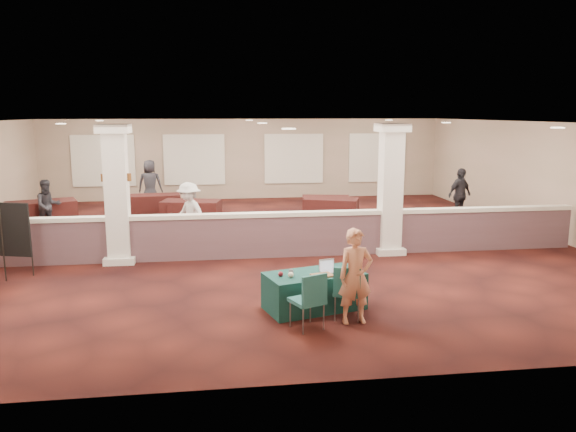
{
  "coord_description": "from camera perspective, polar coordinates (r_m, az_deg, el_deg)",
  "views": [
    {
      "loc": [
        -1.34,
        -14.66,
        3.47
      ],
      "look_at": [
        0.4,
        -2.0,
        1.09
      ],
      "focal_mm": 35.0,
      "sensor_mm": 36.0,
      "label": 1
    }
  ],
  "objects": [
    {
      "name": "partition_wall",
      "position": [
        13.55,
        -1.95,
        -1.85
      ],
      "size": [
        15.6,
        0.28,
        1.1
      ],
      "color": "brown",
      "rests_on": "ground"
    },
    {
      "name": "far_table_back_center",
      "position": [
        18.15,
        -9.77,
        0.42
      ],
      "size": [
        1.77,
        1.13,
        0.66
      ],
      "primitive_type": "cube",
      "rotation": [
        0.0,
        0.0,
        0.21
      ],
      "color": "black",
      "rests_on": "ground"
    },
    {
      "name": "column_right",
      "position": [
        13.98,
        10.36,
        2.82
      ],
      "size": [
        0.72,
        0.72,
        3.2
      ],
      "color": "white",
      "rests_on": "ground"
    },
    {
      "name": "ceiling",
      "position": [
        14.73,
        -2.62,
        9.47
      ],
      "size": [
        16.0,
        16.0,
        0.02
      ],
      "primitive_type": "cube",
      "color": "silver",
      "rests_on": "wall_back"
    },
    {
      "name": "conf_chair_side",
      "position": [
        9.07,
        2.25,
        -8.18
      ],
      "size": [
        0.63,
        0.63,
        0.95
      ],
      "rotation": [
        0.0,
        0.0,
        0.41
      ],
      "color": "#1E5852",
      "rests_on": "ground"
    },
    {
      "name": "far_table_front_center",
      "position": [
        17.95,
        -9.8,
        0.41
      ],
      "size": [
        1.96,
        1.28,
        0.73
      ],
      "primitive_type": "cube",
      "rotation": [
        0.0,
        0.0,
        -0.23
      ],
      "color": "black",
      "rests_on": "ground"
    },
    {
      "name": "conf_chair_main",
      "position": [
        9.54,
        6.09,
        -7.3
      ],
      "size": [
        0.61,
        0.61,
        0.95
      ],
      "rotation": [
        0.0,
        0.0,
        -0.36
      ],
      "color": "#1E5852",
      "rests_on": "ground"
    },
    {
      "name": "near_table",
      "position": [
        10.1,
        2.68,
        -7.6
      ],
      "size": [
        1.88,
        1.29,
        0.66
      ],
      "primitive_type": "cube",
      "rotation": [
        0.0,
        0.0,
        0.27
      ],
      "color": "#0E3531",
      "rests_on": "ground"
    },
    {
      "name": "attendee_b",
      "position": [
        14.91,
        -10.0,
        0.19
      ],
      "size": [
        1.06,
        1.13,
        1.67
      ],
      "primitive_type": "imported",
      "rotation": [
        0.0,
        0.0,
        -0.87
      ],
      "color": "#BCBCB8",
      "rests_on": "ground"
    },
    {
      "name": "far_table_back_left",
      "position": [
        19.71,
        -13.37,
        1.13
      ],
      "size": [
        1.79,
        1.02,
        0.7
      ],
      "primitive_type": "cube",
      "rotation": [
        0.0,
        0.0,
        0.1
      ],
      "color": "black",
      "rests_on": "ground"
    },
    {
      "name": "screen_glow",
      "position": [
        10.14,
        3.95,
        -5.0
      ],
      "size": [
        0.26,
        0.08,
        0.17
      ],
      "primitive_type": "cube",
      "rotation": [
        0.0,
        0.0,
        0.27
      ],
      "color": "silver",
      "rests_on": "near_table"
    },
    {
      "name": "wall_right",
      "position": [
        17.48,
        24.59,
        3.43
      ],
      "size": [
        0.04,
        16.0,
        3.2
      ],
      "primitive_type": "cube",
      "color": "gray",
      "rests_on": "ground"
    },
    {
      "name": "far_table_back_right",
      "position": [
        19.16,
        3.86,
        1.06
      ],
      "size": [
        1.71,
        1.05,
        0.65
      ],
      "primitive_type": "cube",
      "rotation": [
        0.0,
        0.0,
        -0.16
      ],
      "color": "black",
      "rests_on": "ground"
    },
    {
      "name": "attendee_c",
      "position": [
        18.72,
        17.04,
        2.05
      ],
      "size": [
        1.12,
        0.89,
        1.72
      ],
      "primitive_type": "imported",
      "rotation": [
        0.0,
        0.0,
        0.47
      ],
      "color": "black",
      "rests_on": "ground"
    },
    {
      "name": "far_table_front_left",
      "position": [
        18.66,
        -23.74,
        0.17
      ],
      "size": [
        2.21,
        1.62,
        0.81
      ],
      "primitive_type": "cube",
      "rotation": [
        0.0,
        0.0,
        0.35
      ],
      "color": "black",
      "rests_on": "ground"
    },
    {
      "name": "yarn_grey",
      "position": [
        9.92,
        0.31,
        -5.65
      ],
      "size": [
        0.09,
        0.09,
        0.09
      ],
      "primitive_type": "sphere",
      "color": "#535358",
      "rests_on": "near_table"
    },
    {
      "name": "attendee_a",
      "position": [
        17.82,
        -23.19,
        0.96
      ],
      "size": [
        0.84,
        0.73,
        1.54
      ],
      "primitive_type": "imported",
      "rotation": [
        0.0,
        0.0,
        0.54
      ],
      "color": "black",
      "rests_on": "ground"
    },
    {
      "name": "easel_board",
      "position": [
        13.11,
        -26.47,
        -1.32
      ],
      "size": [
        0.93,
        0.56,
        1.62
      ],
      "rotation": [
        0.0,
        0.0,
        -0.29
      ],
      "color": "black",
      "rests_on": "ground"
    },
    {
      "name": "knitting",
      "position": [
        9.83,
        3.52,
        -6.04
      ],
      "size": [
        0.42,
        0.36,
        0.03
      ],
      "primitive_type": "cube",
      "rotation": [
        0.0,
        0.0,
        0.27
      ],
      "color": "#BE661E",
      "rests_on": "near_table"
    },
    {
      "name": "laptop_screen",
      "position": [
        10.14,
        3.94,
        -4.92
      ],
      "size": [
        0.29,
        0.09,
        0.2
      ],
      "primitive_type": "cube",
      "rotation": [
        0.0,
        0.0,
        0.27
      ],
      "color": "silver",
      "rests_on": "near_table"
    },
    {
      "name": "far_table_front_right",
      "position": [
        18.34,
        4.39,
        0.71
      ],
      "size": [
        1.93,
        1.43,
        0.7
      ],
      "primitive_type": "cube",
      "rotation": [
        0.0,
        0.0,
        -0.37
      ],
      "color": "black",
      "rests_on": "ground"
    },
    {
      "name": "woman",
      "position": [
        9.38,
        6.88,
        -6.09
      ],
      "size": [
        0.6,
        0.42,
        1.6
      ],
      "primitive_type": "imported",
      "rotation": [
        0.0,
        0.0,
        0.07
      ],
      "color": "tan",
      "rests_on": "ground"
    },
    {
      "name": "column_left",
      "position": [
        13.47,
        -16.98,
        2.24
      ],
      "size": [
        0.72,
        0.72,
        3.2
      ],
      "color": "white",
      "rests_on": "ground"
    },
    {
      "name": "sconce_right",
      "position": [
        13.38,
        -15.88,
        3.82
      ],
      "size": [
        0.12,
        0.12,
        0.18
      ],
      "color": "brown",
      "rests_on": "column_left"
    },
    {
      "name": "yarn_cream",
      "position": [
        9.71,
        0.29,
        -6.0
      ],
      "size": [
        0.1,
        0.1,
        0.1
      ],
      "primitive_type": "sphere",
      "color": "beige",
      "rests_on": "near_table"
    },
    {
      "name": "laptop_base",
      "position": [
        10.08,
        4.2,
        -5.65
      ],
      "size": [
        0.34,
        0.28,
        0.02
      ],
      "primitive_type": "cube",
      "rotation": [
        0.0,
        0.0,
        0.27
      ],
      "color": "silver",
      "rests_on": "near_table"
    },
    {
      "name": "wall_front",
      "position": [
        7.05,
        3.43,
        -4.88
      ],
      "size": [
        16.0,
        0.04,
        3.2
      ],
      "primitive_type": "cube",
      "color": "gray",
      "rests_on": "ground"
    },
    {
      "name": "wall_back",
      "position": [
        22.78,
        -4.43,
        5.79
      ],
      "size": [
        16.0,
        0.04,
        3.2
      ],
      "primitive_type": "cube",
      "color": "gray",
      "rests_on": "ground"
    },
    {
      "name": "scissors",
      "position": [
        10.05,
        6.35,
        -5.75
      ],
      "size": [
        0.11,
        0.06,
        0.01
      ],
      "primitive_type": "cube",
      "rotation": [
        0.0,
        0.0,
        0.27
      ],
      "color": "#AE121C",
      "rests_on": "near_table"
    },
    {
      "name": "sconce_left",
      "position": [
        13.47,
        -18.24,
        3.73
      ],
      "size": [
        0.12,
        0.12,
        0.18
      ],
      "color": "brown",
      "rests_on": "column_left"
    },
    {
      "name": "attendee_d",
      "position": [
        21.02,
        -13.83,
        3.17
      ],
      "size": [
        0.91,
        0.53,
        1.78
      ],
      "primitive_type": "imported",
      "rotation": [
        0.0,
        0.0,
        3.07
      ],
      "color": "black",
      "rests_on": "ground"
    },
    {
      "name": "yarn_red",
      "position": [
        9.78,
        -0.76,
        -5.9
      ],
      "size": [
        0.09,
        0.09,
        0.09
      ],
      "primitive_type": "sphere",
      "color": "maroon",
      "rests_on": "near_table"
    },
    {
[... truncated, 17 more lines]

